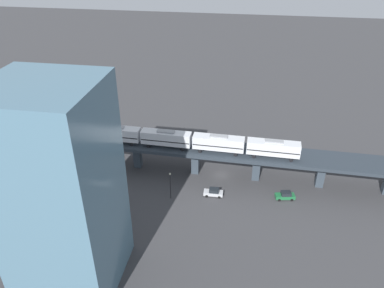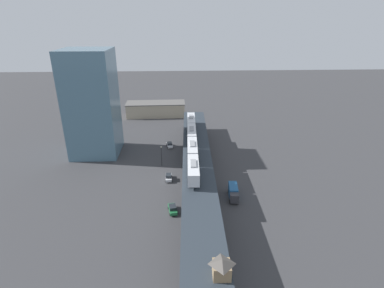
{
  "view_description": "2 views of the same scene",
  "coord_description": "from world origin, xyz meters",
  "px_view_note": "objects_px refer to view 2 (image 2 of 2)",
  "views": [
    {
      "loc": [
        -76.97,
        -5.02,
        53.74
      ],
      "look_at": [
        -1.19,
        7.13,
        8.99
      ],
      "focal_mm": 35.0,
      "sensor_mm": 36.0,
      "label": 1
    },
    {
      "loc": [
        -5.14,
        -78.11,
        45.22
      ],
      "look_at": [
        -1.19,
        7.13,
        8.99
      ],
      "focal_mm": 28.0,
      "sensor_mm": 36.0,
      "label": 2
    }
  ],
  "objects_px": {
    "signal_hut": "(222,267)",
    "street_car_white": "(170,145)",
    "street_car_green": "(173,209)",
    "delivery_truck": "(233,192)",
    "warehouse_building": "(156,109)",
    "office_tower": "(92,104)",
    "subway_train": "(192,141)",
    "street_lamp": "(161,154)",
    "street_car_silver": "(169,177)"
  },
  "relations": [
    {
      "from": "street_car_green",
      "to": "delivery_truck",
      "type": "relative_size",
      "value": 0.63
    },
    {
      "from": "subway_train",
      "to": "street_lamp",
      "type": "xyz_separation_m",
      "value": [
        -9.82,
        3.32,
        -5.92
      ]
    },
    {
      "from": "delivery_truck",
      "to": "warehouse_building",
      "type": "bearing_deg",
      "value": 108.97
    },
    {
      "from": "warehouse_building",
      "to": "office_tower",
      "type": "xyz_separation_m",
      "value": [
        -18.22,
        -42.63,
        14.59
      ]
    },
    {
      "from": "office_tower",
      "to": "warehouse_building",
      "type": "bearing_deg",
      "value": 66.86
    },
    {
      "from": "street_car_green",
      "to": "street_lamp",
      "type": "bearing_deg",
      "value": 98.61
    },
    {
      "from": "subway_train",
      "to": "street_car_white",
      "type": "relative_size",
      "value": 10.74
    },
    {
      "from": "warehouse_building",
      "to": "street_car_silver",
      "type": "bearing_deg",
      "value": -82.99
    },
    {
      "from": "warehouse_building",
      "to": "street_car_white",
      "type": "bearing_deg",
      "value": -79.03
    },
    {
      "from": "street_car_silver",
      "to": "street_car_white",
      "type": "xyz_separation_m",
      "value": [
        -0.28,
        24.92,
        0.0
      ]
    },
    {
      "from": "subway_train",
      "to": "delivery_truck",
      "type": "xyz_separation_m",
      "value": [
        10.42,
        -16.59,
        -8.27
      ]
    },
    {
      "from": "street_car_silver",
      "to": "street_car_white",
      "type": "height_order",
      "value": "same"
    },
    {
      "from": "subway_train",
      "to": "street_car_silver",
      "type": "distance_m",
      "value": 13.21
    },
    {
      "from": "street_car_white",
      "to": "street_lamp",
      "type": "xyz_separation_m",
      "value": [
        -2.21,
        -15.4,
        3.17
      ]
    },
    {
      "from": "street_car_green",
      "to": "delivery_truck",
      "type": "bearing_deg",
      "value": 19.55
    },
    {
      "from": "street_car_green",
      "to": "street_lamp",
      "type": "relative_size",
      "value": 0.67
    },
    {
      "from": "warehouse_building",
      "to": "office_tower",
      "type": "bearing_deg",
      "value": -113.14
    },
    {
      "from": "street_car_white",
      "to": "street_car_green",
      "type": "bearing_deg",
      "value": -87.66
    },
    {
      "from": "delivery_truck",
      "to": "street_lamp",
      "type": "xyz_separation_m",
      "value": [
        -20.23,
        19.92,
        2.35
      ]
    },
    {
      "from": "street_car_green",
      "to": "office_tower",
      "type": "relative_size",
      "value": 0.13
    },
    {
      "from": "street_car_green",
      "to": "warehouse_building",
      "type": "xyz_separation_m",
      "value": [
        -9.29,
        80.37,
        2.47
      ]
    },
    {
      "from": "street_car_green",
      "to": "office_tower",
      "type": "bearing_deg",
      "value": 126.09
    },
    {
      "from": "signal_hut",
      "to": "office_tower",
      "type": "distance_m",
      "value": 75.1
    },
    {
      "from": "subway_train",
      "to": "street_car_silver",
      "type": "height_order",
      "value": "subway_train"
    },
    {
      "from": "subway_train",
      "to": "street_lamp",
      "type": "distance_m",
      "value": 11.94
    },
    {
      "from": "signal_hut",
      "to": "street_car_white",
      "type": "height_order",
      "value": "signal_hut"
    },
    {
      "from": "street_car_green",
      "to": "signal_hut",
      "type": "bearing_deg",
      "value": -73.42
    },
    {
      "from": "subway_train",
      "to": "street_car_green",
      "type": "relative_size",
      "value": 10.74
    },
    {
      "from": "street_lamp",
      "to": "warehouse_building",
      "type": "height_order",
      "value": "street_lamp"
    },
    {
      "from": "street_car_green",
      "to": "street_car_white",
      "type": "height_order",
      "value": "same"
    },
    {
      "from": "subway_train",
      "to": "delivery_truck",
      "type": "height_order",
      "value": "subway_train"
    },
    {
      "from": "street_car_green",
      "to": "street_car_white",
      "type": "distance_m",
      "value": 41.15
    },
    {
      "from": "street_car_green",
      "to": "warehouse_building",
      "type": "height_order",
      "value": "warehouse_building"
    },
    {
      "from": "street_car_white",
      "to": "warehouse_building",
      "type": "distance_m",
      "value": 40.06
    },
    {
      "from": "street_car_green",
      "to": "street_lamp",
      "type": "height_order",
      "value": "street_lamp"
    },
    {
      "from": "street_car_silver",
      "to": "street_car_white",
      "type": "relative_size",
      "value": 0.95
    },
    {
      "from": "signal_hut",
      "to": "street_car_silver",
      "type": "xyz_separation_m",
      "value": [
        -9.65,
        43.92,
        -8.35
      ]
    },
    {
      "from": "subway_train",
      "to": "street_car_white",
      "type": "height_order",
      "value": "subway_train"
    },
    {
      "from": "street_car_silver",
      "to": "office_tower",
      "type": "distance_m",
      "value": 37.9
    },
    {
      "from": "warehouse_building",
      "to": "signal_hut",
      "type": "bearing_deg",
      "value": -80.78
    },
    {
      "from": "street_lamp",
      "to": "street_car_silver",
      "type": "bearing_deg",
      "value": -75.31
    },
    {
      "from": "office_tower",
      "to": "street_car_white",
      "type": "bearing_deg",
      "value": 7.45
    },
    {
      "from": "delivery_truck",
      "to": "office_tower",
      "type": "xyz_separation_m",
      "value": [
        -43.85,
        31.94,
        16.24
      ]
    },
    {
      "from": "subway_train",
      "to": "street_car_white",
      "type": "bearing_deg",
      "value": 112.1
    },
    {
      "from": "subway_train",
      "to": "signal_hut",
      "type": "distance_m",
      "value": 50.17
    },
    {
      "from": "office_tower",
      "to": "subway_train",
      "type": "bearing_deg",
      "value": -24.66
    },
    {
      "from": "street_car_silver",
      "to": "office_tower",
      "type": "height_order",
      "value": "office_tower"
    },
    {
      "from": "warehouse_building",
      "to": "office_tower",
      "type": "height_order",
      "value": "office_tower"
    },
    {
      "from": "signal_hut",
      "to": "street_lamp",
      "type": "bearing_deg",
      "value": 102.81
    },
    {
      "from": "street_lamp",
      "to": "signal_hut",
      "type": "bearing_deg",
      "value": -77.19
    }
  ]
}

